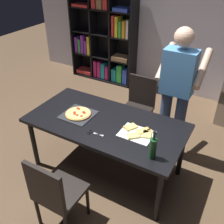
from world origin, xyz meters
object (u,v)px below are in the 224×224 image
object	(u,v)px
dining_table	(106,126)
pepperoni_pizza_on_tray	(78,114)
bookshelf	(105,37)
wine_bottle	(153,148)
kitchen_scissors	(93,133)
person_serving_pizza	(177,89)
chair_near_camera	(54,192)
chair_far_side	(139,103)

from	to	relation	value
dining_table	pepperoni_pizza_on_tray	size ratio (longest dim) A/B	5.02
dining_table	bookshelf	bearing A→B (deg)	121.32
wine_bottle	pepperoni_pizza_on_tray	bearing A→B (deg)	166.63
bookshelf	wine_bottle	xyz separation A→B (m)	(2.15, -2.68, -0.04)
dining_table	wine_bottle	world-z (taller)	wine_bottle
bookshelf	kitchen_scissors	world-z (taller)	bookshelf
dining_table	person_serving_pizza	xyz separation A→B (m)	(0.58, 0.73, 0.32)
dining_table	chair_near_camera	world-z (taller)	chair_near_camera
pepperoni_pizza_on_tray	chair_far_side	bearing A→B (deg)	70.15
chair_near_camera	kitchen_scissors	bearing A→B (deg)	90.61
bookshelf	pepperoni_pizza_on_tray	bearing A→B (deg)	-65.79
bookshelf	wine_bottle	distance (m)	3.43
bookshelf	pepperoni_pizza_on_tray	distance (m)	2.66
wine_bottle	dining_table	bearing A→B (deg)	157.07
wine_bottle	person_serving_pizza	bearing A→B (deg)	96.61
pepperoni_pizza_on_tray	kitchen_scissors	size ratio (longest dim) A/B	1.89
person_serving_pizza	chair_far_side	bearing A→B (deg)	159.25
bookshelf	pepperoni_pizza_on_tray	xyz separation A→B (m)	(1.09, -2.42, -0.14)
chair_far_side	person_serving_pizza	world-z (taller)	person_serving_pizza
bookshelf	kitchen_scissors	bearing A→B (deg)	-61.37
dining_table	pepperoni_pizza_on_tray	xyz separation A→B (m)	(-0.36, -0.04, 0.08)
pepperoni_pizza_on_tray	dining_table	bearing A→B (deg)	7.08
person_serving_pizza	wine_bottle	world-z (taller)	person_serving_pizza
chair_near_camera	kitchen_scissors	size ratio (longest dim) A/B	4.62
bookshelf	kitchen_scissors	xyz separation A→B (m)	(1.44, -2.64, -0.15)
kitchen_scissors	chair_near_camera	bearing A→B (deg)	-89.39
kitchen_scissors	pepperoni_pizza_on_tray	bearing A→B (deg)	148.51
chair_far_side	kitchen_scissors	world-z (taller)	chair_far_side
pepperoni_pizza_on_tray	wine_bottle	xyz separation A→B (m)	(1.06, -0.25, 0.10)
chair_near_camera	person_serving_pizza	xyz separation A→B (m)	(0.58, 1.68, 0.49)
person_serving_pizza	bookshelf	bearing A→B (deg)	140.86
chair_near_camera	person_serving_pizza	distance (m)	1.84
person_serving_pizza	dining_table	bearing A→B (deg)	-128.60
dining_table	bookshelf	xyz separation A→B (m)	(-1.45, 2.38, 0.22)
wine_bottle	kitchen_scissors	size ratio (longest dim) A/B	1.62
pepperoni_pizza_on_tray	chair_near_camera	bearing A→B (deg)	-68.36
bookshelf	chair_far_side	bearing A→B (deg)	-44.66
chair_far_side	person_serving_pizza	size ratio (longest dim) A/B	0.51
dining_table	bookshelf	distance (m)	2.79
chair_far_side	wine_bottle	world-z (taller)	wine_bottle
wine_bottle	kitchen_scissors	bearing A→B (deg)	177.05
chair_near_camera	bookshelf	bearing A→B (deg)	113.52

